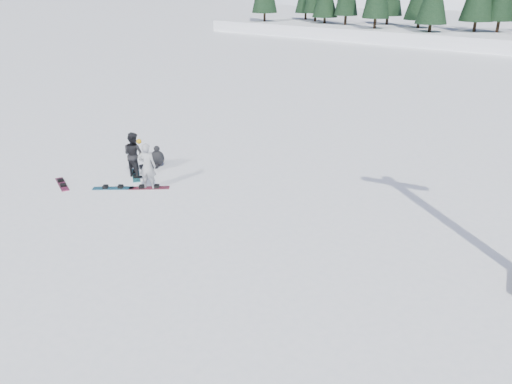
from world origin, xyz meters
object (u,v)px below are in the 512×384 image
(snowboarder_man, at_px, (134,154))
(gear_bag, at_px, (151,158))
(snowboarder_woman, at_px, (147,166))
(snowboard_loose_a, at_px, (113,188))
(seated_rider, at_px, (156,159))
(snowboard_loose_b, at_px, (62,184))

(snowboarder_man, xyz_separation_m, gear_bag, (-0.94, 1.51, -0.74))
(snowboarder_woman, xyz_separation_m, snowboarder_man, (-1.46, 0.48, 0.00))
(gear_bag, bearing_deg, snowboard_loose_a, -64.13)
(snowboarder_woman, bearing_deg, snowboarder_man, -48.84)
(seated_rider, distance_m, gear_bag, 0.77)
(snowboarder_woman, xyz_separation_m, gear_bag, (-2.40, 1.99, -0.74))
(snowboarder_woman, relative_size, snowboarder_man, 1.07)
(snowboard_loose_a, bearing_deg, snowboarder_man, 66.19)
(snowboarder_woman, height_order, seated_rider, snowboarder_woman)
(snowboard_loose_a, bearing_deg, snowboarder_woman, -0.36)
(snowboard_loose_b, bearing_deg, gear_bag, 103.76)
(snowboarder_man, distance_m, snowboard_loose_a, 1.70)
(gear_bag, height_order, snowboard_loose_a, gear_bag)
(snowboarder_man, relative_size, snowboard_loose_a, 1.19)
(snowboarder_woman, bearing_deg, seated_rider, -76.20)
(gear_bag, distance_m, snowboard_loose_b, 3.95)
(snowboarder_woman, height_order, snowboard_loose_a, snowboarder_woman)
(snowboarder_man, relative_size, seated_rider, 1.66)
(snowboarder_man, xyz_separation_m, snowboard_loose_a, (0.46, -1.38, -0.88))
(snowboard_loose_b, bearing_deg, snowboard_loose_a, 49.47)
(seated_rider, relative_size, snowboard_loose_a, 0.72)
(snowboard_loose_b, bearing_deg, seated_rider, 92.89)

